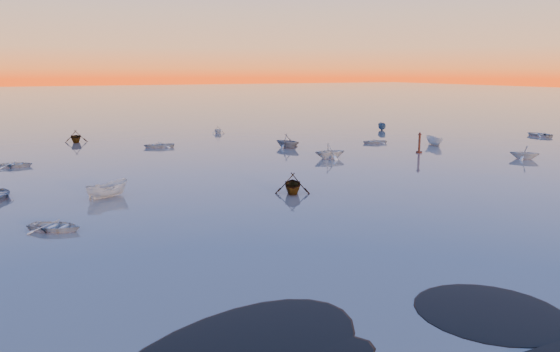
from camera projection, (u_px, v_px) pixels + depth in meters
ground at (122, 125)px, 114.11m from camera, size 600.00×600.00×0.00m
mud_lobes at (518, 323)px, 24.90m from camera, size 140.00×6.00×0.07m
moored_fleet at (185, 157)px, 72.60m from camera, size 124.00×58.00×1.20m
boat_near_left at (55, 230)px, 39.28m from camera, size 3.71×4.12×0.98m
boat_near_center at (108, 197)px, 49.51m from camera, size 3.04×4.47×1.43m
boat_near_right at (524, 159)px, 70.69m from camera, size 3.94×3.69×1.31m
channel_marker at (419, 144)px, 75.80m from camera, size 0.85×0.85×3.03m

